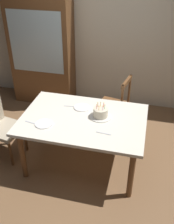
{
  "coord_description": "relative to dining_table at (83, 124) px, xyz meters",
  "views": [
    {
      "loc": [
        0.7,
        -2.63,
        2.61
      ],
      "look_at": [
        0.05,
        0.0,
        0.85
      ],
      "focal_mm": 42.0,
      "sensor_mm": 36.0,
      "label": 1
    }
  ],
  "objects": [
    {
      "name": "china_cabinet",
      "position": [
        -1.17,
        1.56,
        0.29
      ],
      "size": [
        1.1,
        0.45,
        1.9
      ],
      "color": "brown",
      "rests_on": "ground"
    },
    {
      "name": "birthday_cake",
      "position": [
        0.2,
        0.08,
        0.14
      ],
      "size": [
        0.28,
        0.28,
        0.19
      ],
      "color": "silver",
      "rests_on": "dining_table"
    },
    {
      "name": "fork_near_guest",
      "position": [
        0.31,
        -0.25,
        0.09
      ],
      "size": [
        0.18,
        0.03,
        0.01
      ],
      "primitive_type": "cube",
      "rotation": [
        0.0,
        0.0,
        -0.1
      ],
      "color": "silver",
      "rests_on": "dining_table"
    },
    {
      "name": "plate_near_celebrant",
      "position": [
        -0.43,
        -0.24,
        0.09
      ],
      "size": [
        0.22,
        0.22,
        0.01
      ],
      "primitive_type": "cylinder",
      "color": "white",
      "rests_on": "dining_table"
    },
    {
      "name": "fork_near_celebrant",
      "position": [
        -0.59,
        -0.25,
        0.09
      ],
      "size": [
        0.18,
        0.05,
        0.01
      ],
      "primitive_type": "cube",
      "rotation": [
        0.0,
        0.0,
        -0.2
      ],
      "color": "silver",
      "rests_on": "dining_table"
    },
    {
      "name": "dining_table",
      "position": [
        0.0,
        0.0,
        0.0
      ],
      "size": [
        1.56,
        1.06,
        0.75
      ],
      "color": "silver",
      "rests_on": "ground"
    },
    {
      "name": "plate_far_side",
      "position": [
        -0.08,
        0.24,
        0.09
      ],
      "size": [
        0.22,
        0.22,
        0.01
      ],
      "primitive_type": "cylinder",
      "color": "white",
      "rests_on": "dining_table"
    },
    {
      "name": "fork_far_side",
      "position": [
        -0.24,
        0.23,
        0.09
      ],
      "size": [
        0.18,
        0.04,
        0.01
      ],
      "primitive_type": "cube",
      "rotation": [
        0.0,
        0.0,
        0.11
      ],
      "color": "silver",
      "rests_on": "dining_table"
    },
    {
      "name": "back_wall",
      "position": [
        0.0,
        1.85,
        0.63
      ],
      "size": [
        6.4,
        0.1,
        2.6
      ],
      "primitive_type": "cube",
      "color": "beige",
      "rests_on": "ground"
    },
    {
      "name": "chair_spindle_back",
      "position": [
        0.28,
        0.85,
        -0.21
      ],
      "size": [
        0.52,
        0.52,
        0.95
      ],
      "color": "brown",
      "rests_on": "ground"
    },
    {
      "name": "ground",
      "position": [
        0.0,
        0.0,
        -0.67
      ],
      "size": [
        6.4,
        6.4,
        0.0
      ],
      "primitive_type": "plane",
      "color": "brown"
    }
  ]
}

